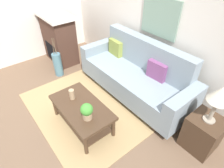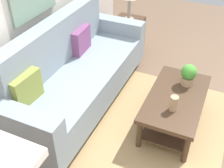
{
  "view_description": "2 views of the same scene",
  "coord_description": "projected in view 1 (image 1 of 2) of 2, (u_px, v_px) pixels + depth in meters",
  "views": [
    {
      "loc": [
        2.19,
        -0.72,
        2.45
      ],
      "look_at": [
        0.25,
        0.84,
        0.52
      ],
      "focal_mm": 29.56,
      "sensor_mm": 36.0,
      "label": 1
    },
    {
      "loc": [
        -2.19,
        -0.14,
        2.4
      ],
      "look_at": [
        0.14,
        0.91,
        0.49
      ],
      "focal_mm": 44.94,
      "sensor_mm": 36.0,
      "label": 2
    }
  ],
  "objects": [
    {
      "name": "ground_plane",
      "position": [
        65.0,
        119.0,
        3.21
      ],
      "size": [
        8.89,
        8.89,
        0.0
      ],
      "primitive_type": "plane",
      "color": "brown"
    },
    {
      "name": "wall_back",
      "position": [
        152.0,
        18.0,
        3.36
      ],
      "size": [
        4.89,
        0.1,
        2.7
      ],
      "primitive_type": "cube",
      "color": "silver",
      "rests_on": "ground_plane"
    },
    {
      "name": "wall_left",
      "position": [
        22.0,
        3.0,
        4.15
      ],
      "size": [
        0.1,
        4.92,
        2.7
      ],
      "primitive_type": "cube",
      "color": "silver",
      "rests_on": "ground_plane"
    },
    {
      "name": "area_rug",
      "position": [
        89.0,
        106.0,
        3.45
      ],
      "size": [
        2.32,
        1.86,
        0.01
      ],
      "primitive_type": "cube",
      "color": "#A38456",
      "rests_on": "ground_plane"
    },
    {
      "name": "couch",
      "position": [
        136.0,
        75.0,
        3.51
      ],
      "size": [
        2.37,
        0.84,
        1.08
      ],
      "color": "gray",
      "rests_on": "ground_plane"
    },
    {
      "name": "throw_pillow_olive",
      "position": [
        116.0,
        48.0,
        3.89
      ],
      "size": [
        0.37,
        0.14,
        0.32
      ],
      "primitive_type": "cube",
      "rotation": [
        0.0,
        0.0,
        -0.07
      ],
      "color": "olive",
      "rests_on": "couch"
    },
    {
      "name": "throw_pillow_plum",
      "position": [
        157.0,
        71.0,
        3.19
      ],
      "size": [
        0.37,
        0.14,
        0.32
      ],
      "primitive_type": "cube",
      "rotation": [
        0.0,
        0.0,
        0.06
      ],
      "color": "#7A4270",
      "rests_on": "couch"
    },
    {
      "name": "coffee_table",
      "position": [
        82.0,
        111.0,
        2.93
      ],
      "size": [
        1.1,
        0.6,
        0.43
      ],
      "color": "#422D1E",
      "rests_on": "ground_plane"
    },
    {
      "name": "tabletop_vase",
      "position": [
        72.0,
        94.0,
        2.95
      ],
      "size": [
        0.09,
        0.09,
        0.17
      ],
      "primitive_type": "cylinder",
      "color": "tan",
      "rests_on": "coffee_table"
    },
    {
      "name": "potted_plant_tabletop",
      "position": [
        87.0,
        111.0,
        2.58
      ],
      "size": [
        0.18,
        0.18,
        0.26
      ],
      "color": "tan",
      "rests_on": "coffee_table"
    },
    {
      "name": "side_table",
      "position": [
        202.0,
        133.0,
        2.64
      ],
      "size": [
        0.44,
        0.44,
        0.56
      ],
      "primitive_type": "cube",
      "color": "#422D1E",
      "rests_on": "ground_plane"
    },
    {
      "name": "table_lamp",
      "position": [
        220.0,
        96.0,
        2.2
      ],
      "size": [
        0.28,
        0.28,
        0.57
      ],
      "color": "gray",
      "rests_on": "side_table"
    },
    {
      "name": "fireplace",
      "position": [
        59.0,
        39.0,
        4.47
      ],
      "size": [
        1.02,
        0.58,
        1.16
      ],
      "color": "#472D23",
      "rests_on": "ground_plane"
    },
    {
      "name": "floor_vase",
      "position": [
        58.0,
        65.0,
        4.13
      ],
      "size": [
        0.19,
        0.19,
        0.53
      ],
      "primitive_type": "cylinder",
      "color": "slate",
      "rests_on": "ground_plane"
    },
    {
      "name": "floor_vase_branch_a",
      "position": [
        54.0,
        47.0,
        3.84
      ],
      "size": [
        0.04,
        0.05,
        0.36
      ],
      "primitive_type": "cylinder",
      "rotation": [
        0.1,
        -0.09,
        0.0
      ],
      "color": "brown",
      "rests_on": "floor_vase"
    },
    {
      "name": "floor_vase_branch_b",
      "position": [
        55.0,
        46.0,
        3.87
      ],
      "size": [
        0.05,
        0.03,
        0.36
      ],
      "primitive_type": "cylinder",
      "rotation": [
        -0.05,
        0.12,
        0.0
      ],
      "color": "brown",
      "rests_on": "floor_vase"
    },
    {
      "name": "floor_vase_branch_c",
      "position": [
        53.0,
        46.0,
        3.85
      ],
      "size": [
        0.03,
        0.05,
        0.36
      ],
      "primitive_type": "cylinder",
      "rotation": [
        -0.11,
        -0.06,
        0.0
      ],
      "color": "brown",
      "rests_on": "floor_vase"
    },
    {
      "name": "framed_painting",
      "position": [
        160.0,
        18.0,
        3.14
      ],
      "size": [
        0.75,
        0.03,
        0.65
      ],
      "primitive_type": "cube",
      "color": "gray"
    }
  ]
}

